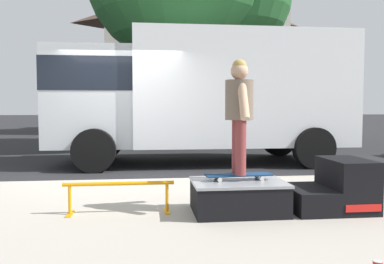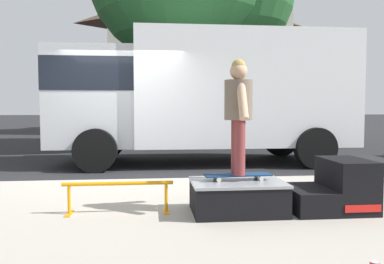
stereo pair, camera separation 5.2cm
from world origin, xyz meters
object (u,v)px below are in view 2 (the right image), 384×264
(kicker_ramp, at_px, (335,189))
(grind_rail, at_px, (118,190))
(skater_kid, at_px, (238,107))
(box_truck, at_px, (201,92))
(skate_box, at_px, (237,196))
(skateboard, at_px, (238,175))

(kicker_ramp, xyz_separation_m, grind_rail, (-2.52, 0.13, 0.01))
(skater_kid, bearing_deg, grind_rail, 176.98)
(kicker_ramp, relative_size, box_truck, 0.14)
(skater_kid, relative_size, box_truck, 0.19)
(skate_box, bearing_deg, kicker_ramp, -0.02)
(skateboard, height_order, box_truck, box_truck)
(kicker_ramp, distance_m, box_truck, 5.28)
(grind_rail, bearing_deg, skate_box, -5.39)
(grind_rail, relative_size, box_truck, 0.18)
(kicker_ramp, xyz_separation_m, skater_kid, (-1.15, 0.06, 0.96))
(skate_box, height_order, box_truck, box_truck)
(skateboard, distance_m, skater_kid, 0.79)
(skater_kid, bearing_deg, kicker_ramp, -2.79)
(skate_box, bearing_deg, box_truck, 87.64)
(kicker_ramp, bearing_deg, skate_box, 179.98)
(skateboard, bearing_deg, skater_kid, -90.00)
(skater_kid, bearing_deg, skateboard, 90.00)
(skate_box, height_order, skateboard, skateboard)
(skate_box, relative_size, kicker_ramp, 1.13)
(box_truck, bearing_deg, skate_box, -92.36)
(grind_rail, height_order, skateboard, skateboard)
(kicker_ramp, height_order, grind_rail, kicker_ramp)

